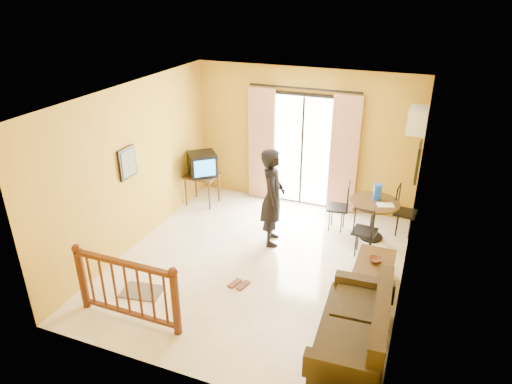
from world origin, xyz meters
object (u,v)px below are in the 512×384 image
at_px(sofa, 357,332).
at_px(standing_person, 273,197).
at_px(coffee_table, 374,271).
at_px(dining_table, 374,209).
at_px(television, 202,164).

xyz_separation_m(sofa, standing_person, (-1.88, 2.14, 0.56)).
height_order(coffee_table, standing_person, standing_person).
height_order(dining_table, coffee_table, dining_table).
height_order(sofa, standing_person, standing_person).
xyz_separation_m(coffee_table, sofa, (0.00, -1.42, 0.02)).
relative_size(coffee_table, sofa, 0.56).
xyz_separation_m(dining_table, sofa, (0.25, -2.93, -0.26)).
xyz_separation_m(television, coffee_table, (3.72, -1.65, -0.59)).
bearing_deg(sofa, dining_table, 91.97).
bearing_deg(dining_table, standing_person, -154.10).
relative_size(sofa, standing_person, 1.02).
height_order(television, sofa, television).
bearing_deg(coffee_table, standing_person, 158.97).
distance_m(television, sofa, 4.86).
bearing_deg(dining_table, coffee_table, -80.84).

